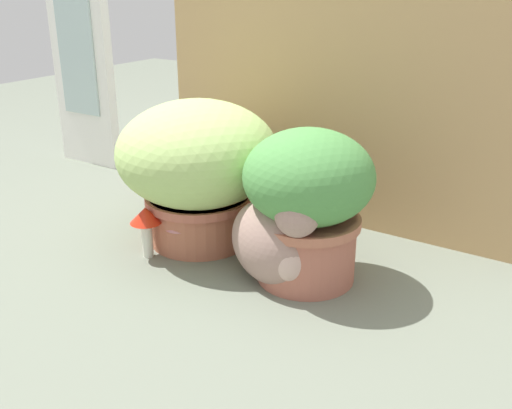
{
  "coord_description": "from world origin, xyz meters",
  "views": [
    {
      "loc": [
        0.91,
        -1.19,
        0.76
      ],
      "look_at": [
        0.1,
        0.04,
        0.18
      ],
      "focal_mm": 41.56,
      "sensor_mm": 36.0,
      "label": 1
    }
  ],
  "objects_px": {
    "grass_planter": "(198,165)",
    "leafy_planter": "(308,200)",
    "mushroom_ornament_pink": "(179,227)",
    "mushroom_ornament_red": "(146,220)",
    "cat": "(274,240)"
  },
  "relations": [
    {
      "from": "grass_planter",
      "to": "mushroom_ornament_pink",
      "type": "xyz_separation_m",
      "value": [
        0.02,
        -0.11,
        -0.15
      ]
    },
    {
      "from": "grass_planter",
      "to": "leafy_planter",
      "type": "bearing_deg",
      "value": -4.58
    },
    {
      "from": "grass_planter",
      "to": "leafy_planter",
      "type": "relative_size",
      "value": 1.16
    },
    {
      "from": "mushroom_ornament_red",
      "to": "leafy_planter",
      "type": "bearing_deg",
      "value": 17.39
    },
    {
      "from": "grass_planter",
      "to": "leafy_planter",
      "type": "xyz_separation_m",
      "value": [
        0.38,
        -0.03,
        -0.02
      ]
    },
    {
      "from": "mushroom_ornament_pink",
      "to": "mushroom_ornament_red",
      "type": "distance_m",
      "value": 0.1
    },
    {
      "from": "leafy_planter",
      "to": "mushroom_ornament_red",
      "type": "bearing_deg",
      "value": -162.61
    },
    {
      "from": "mushroom_ornament_red",
      "to": "cat",
      "type": "bearing_deg",
      "value": 9.8
    },
    {
      "from": "leafy_planter",
      "to": "mushroom_ornament_red",
      "type": "relative_size",
      "value": 2.7
    },
    {
      "from": "grass_planter",
      "to": "leafy_planter",
      "type": "distance_m",
      "value": 0.38
    },
    {
      "from": "cat",
      "to": "mushroom_ornament_red",
      "type": "height_order",
      "value": "cat"
    },
    {
      "from": "leafy_planter",
      "to": "mushroom_ornament_red",
      "type": "distance_m",
      "value": 0.47
    },
    {
      "from": "leafy_planter",
      "to": "mushroom_ornament_pink",
      "type": "relative_size",
      "value": 3.35
    },
    {
      "from": "leafy_planter",
      "to": "cat",
      "type": "xyz_separation_m",
      "value": [
        -0.05,
        -0.07,
        -0.1
      ]
    },
    {
      "from": "cat",
      "to": "mushroom_ornament_pink",
      "type": "distance_m",
      "value": 0.31
    }
  ]
}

